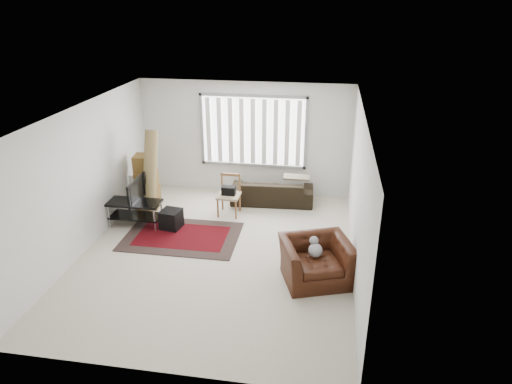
% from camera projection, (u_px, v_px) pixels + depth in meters
% --- Properties ---
extents(room, '(6.00, 6.02, 2.71)m').
position_uv_depth(room, '(222.00, 157.00, 8.37)').
color(room, beige).
rests_on(room, ground).
extents(persian_rug, '(2.29, 1.53, 0.02)m').
position_uv_depth(persian_rug, '(182.00, 236.00, 9.20)').
color(persian_rug, black).
rests_on(persian_rug, ground).
extents(tv_stand, '(1.10, 0.49, 0.55)m').
position_uv_depth(tv_stand, '(135.00, 208.00, 9.51)').
color(tv_stand, black).
rests_on(tv_stand, ground).
extents(tv, '(0.12, 0.89, 0.51)m').
position_uv_depth(tv, '(133.00, 190.00, 9.34)').
color(tv, black).
rests_on(tv, tv_stand).
extents(subwoofer, '(0.45, 0.45, 0.39)m').
position_uv_depth(subwoofer, '(171.00, 219.00, 9.46)').
color(subwoofer, black).
rests_on(subwoofer, persian_rug).
extents(moving_boxes, '(0.55, 0.52, 1.24)m').
position_uv_depth(moving_boxes, '(146.00, 183.00, 10.28)').
color(moving_boxes, brown).
rests_on(moving_boxes, ground).
extents(white_flatpack, '(0.63, 0.39, 0.74)m').
position_uv_depth(white_flatpack, '(143.00, 192.00, 10.37)').
color(white_flatpack, silver).
rests_on(white_flatpack, ground).
extents(rolled_rug, '(0.32, 0.85, 1.88)m').
position_uv_depth(rolled_rug, '(150.00, 174.00, 9.82)').
color(rolled_rug, olive).
rests_on(rolled_rug, ground).
extents(sofa, '(1.94, 0.93, 0.73)m').
position_uv_depth(sofa, '(272.00, 188.00, 10.59)').
color(sofa, black).
rests_on(sofa, ground).
extents(side_chair, '(0.49, 0.49, 0.89)m').
position_uv_depth(side_chair, '(229.00, 193.00, 9.98)').
color(side_chair, '#9C8466').
rests_on(side_chair, ground).
extents(armchair, '(1.38, 1.29, 0.83)m').
position_uv_depth(armchair, '(316.00, 258.00, 7.68)').
color(armchair, '#39180B').
rests_on(armchair, ground).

